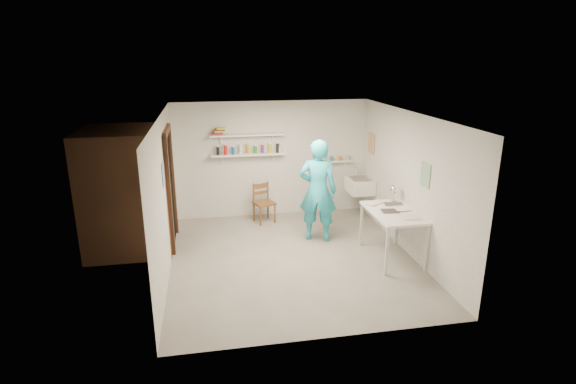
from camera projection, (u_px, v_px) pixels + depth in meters
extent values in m
cube|color=slate|center=(292.00, 259.00, 7.56)|extent=(4.00, 4.50, 0.02)
cube|color=silver|center=(293.00, 115.00, 6.84)|extent=(4.00, 4.50, 0.02)
cube|color=silver|center=(272.00, 159.00, 9.32)|extent=(4.00, 0.02, 2.40)
cube|color=silver|center=(331.00, 247.00, 5.08)|extent=(4.00, 0.02, 2.40)
cube|color=silver|center=(164.00, 197.00, 6.85)|extent=(0.02, 4.50, 2.40)
cube|color=silver|center=(410.00, 184.00, 7.55)|extent=(0.02, 4.50, 2.40)
cube|color=black|center=(170.00, 190.00, 7.90)|extent=(0.02, 0.90, 2.00)
cube|color=brown|center=(128.00, 189.00, 7.76)|extent=(1.40, 1.50, 2.10)
cube|color=brown|center=(167.00, 131.00, 7.59)|extent=(0.06, 1.05, 0.10)
cube|color=brown|center=(170.00, 199.00, 7.43)|extent=(0.06, 0.10, 2.00)
cube|color=brown|center=(173.00, 182.00, 8.37)|extent=(0.06, 0.10, 2.00)
cube|color=white|center=(248.00, 154.00, 9.07)|extent=(1.50, 0.22, 0.03)
cube|color=white|center=(248.00, 135.00, 8.95)|extent=(1.50, 0.22, 0.03)
cube|color=white|center=(335.00, 161.00, 9.50)|extent=(0.70, 0.14, 0.03)
cube|color=#334C7F|center=(163.00, 174.00, 6.80)|extent=(0.01, 0.28, 0.36)
cube|color=#995933|center=(371.00, 143.00, 9.14)|extent=(0.01, 0.34, 0.42)
cube|color=#3F724C|center=(425.00, 175.00, 6.94)|extent=(0.01, 0.30, 0.38)
cube|color=white|center=(360.00, 185.00, 9.25)|extent=(0.48, 0.60, 0.30)
imported|color=#28B3CA|center=(318.00, 191.00, 8.07)|extent=(0.80, 0.66, 1.88)
cylinder|color=beige|center=(311.00, 171.00, 8.16)|extent=(0.33, 0.15, 0.34)
cube|color=brown|center=(264.00, 203.00, 9.07)|extent=(0.48, 0.47, 0.82)
cube|color=white|center=(392.00, 235.00, 7.46)|extent=(0.75, 1.24, 0.83)
sphere|color=white|center=(394.00, 189.00, 7.78)|extent=(0.16, 0.16, 0.16)
cylinder|color=black|center=(217.00, 151.00, 8.93)|extent=(0.06, 0.06, 0.17)
cylinder|color=red|center=(225.00, 150.00, 8.96)|extent=(0.06, 0.06, 0.17)
cylinder|color=blue|center=(233.00, 150.00, 8.99)|extent=(0.06, 0.06, 0.17)
cylinder|color=white|center=(240.00, 150.00, 9.01)|extent=(0.06, 0.06, 0.17)
cylinder|color=orange|center=(248.00, 150.00, 9.04)|extent=(0.06, 0.06, 0.17)
cylinder|color=#268C3F|center=(256.00, 149.00, 9.07)|extent=(0.06, 0.06, 0.17)
cylinder|color=#8C268C|center=(263.00, 149.00, 9.10)|extent=(0.06, 0.06, 0.17)
cylinder|color=gold|center=(271.00, 149.00, 9.12)|extent=(0.06, 0.06, 0.17)
cylinder|color=black|center=(278.00, 148.00, 9.15)|extent=(0.06, 0.06, 0.17)
cube|color=red|center=(217.00, 134.00, 8.84)|extent=(0.18, 0.14, 0.03)
cube|color=#1933A5|center=(218.00, 133.00, 8.84)|extent=(0.18, 0.14, 0.03)
cube|color=orange|center=(219.00, 131.00, 8.83)|extent=(0.18, 0.14, 0.03)
cube|color=black|center=(220.00, 130.00, 8.83)|extent=(0.18, 0.14, 0.03)
cube|color=yellow|center=(221.00, 128.00, 8.82)|extent=(0.18, 0.14, 0.03)
cylinder|color=silver|center=(326.00, 159.00, 9.45)|extent=(0.07, 0.07, 0.09)
cylinder|color=#335999|center=(332.00, 159.00, 9.47)|extent=(0.07, 0.07, 0.09)
cylinder|color=orange|center=(339.00, 158.00, 9.49)|extent=(0.07, 0.07, 0.09)
cylinder|color=#999999|center=(345.00, 158.00, 9.52)|extent=(0.07, 0.07, 0.09)
cube|color=silver|center=(394.00, 211.00, 7.34)|extent=(0.30, 0.22, 0.00)
cube|color=#4C4742|center=(394.00, 211.00, 7.34)|extent=(0.30, 0.22, 0.00)
cube|color=beige|center=(394.00, 211.00, 7.34)|extent=(0.30, 0.22, 0.00)
cube|color=#383330|center=(394.00, 211.00, 7.34)|extent=(0.30, 0.22, 0.00)
cube|color=silver|center=(394.00, 210.00, 7.33)|extent=(0.30, 0.22, 0.00)
cube|color=silver|center=(394.00, 210.00, 7.33)|extent=(0.30, 0.22, 0.00)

